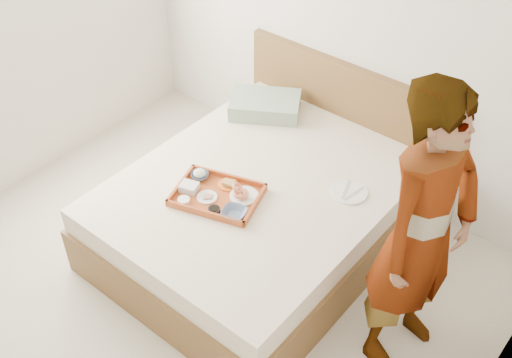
{
  "coord_description": "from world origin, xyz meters",
  "views": [
    {
      "loc": [
        1.98,
        -1.34,
        3.13
      ],
      "look_at": [
        0.14,
        0.9,
        0.65
      ],
      "focal_mm": 43.66,
      "sensor_mm": 36.0,
      "label": 1
    }
  ],
  "objects": [
    {
      "name": "tray",
      "position": [
        -0.03,
        0.72,
        0.55
      ],
      "size": [
        0.61,
        0.52,
        0.05
      ],
      "primitive_type": "cube",
      "rotation": [
        0.0,
        0.0,
        0.31
      ],
      "color": "#AB4519",
      "rests_on": "bed"
    },
    {
      "name": "plastic_tub",
      "position": [
        -0.2,
        0.65,
        0.57
      ],
      "size": [
        0.13,
        0.12,
        0.05
      ],
      "primitive_type": "cube",
      "rotation": [
        0.0,
        0.0,
        0.31
      ],
      "color": "silver",
      "rests_on": "tray"
    },
    {
      "name": "cheese_round",
      "position": [
        -0.15,
        0.55,
        0.56
      ],
      "size": [
        0.1,
        0.1,
        0.03
      ],
      "primitive_type": "cylinder",
      "rotation": [
        0.0,
        0.0,
        0.31
      ],
      "color": "white",
      "rests_on": "tray"
    },
    {
      "name": "headboard",
      "position": [
        0.09,
        1.97,
        0.47
      ],
      "size": [
        1.65,
        0.06,
        0.95
      ],
      "primitive_type": "cube",
      "color": "brown",
      "rests_on": "ground"
    },
    {
      "name": "dinner_plate",
      "position": [
        0.58,
        1.28,
        0.54
      ],
      "size": [
        0.23,
        0.23,
        0.01
      ],
      "primitive_type": "cylinder",
      "rotation": [
        0.0,
        0.0,
        0.03
      ],
      "color": "white",
      "rests_on": "bed"
    },
    {
      "name": "salad_bowl",
      "position": [
        -0.23,
        0.78,
        0.56
      ],
      "size": [
        0.14,
        0.14,
        0.04
      ],
      "primitive_type": "imported",
      "rotation": [
        0.0,
        0.0,
        0.31
      ],
      "color": "navy",
      "rests_on": "tray"
    },
    {
      "name": "sauce_dish",
      "position": [
        0.06,
        0.6,
        0.56
      ],
      "size": [
        0.1,
        0.1,
        0.03
      ],
      "primitive_type": "cylinder",
      "rotation": [
        0.0,
        0.0,
        0.31
      ],
      "color": "black",
      "rests_on": "tray"
    },
    {
      "name": "prawn_plate",
      "position": [
        0.11,
        0.82,
        0.55
      ],
      "size": [
        0.23,
        0.23,
        0.01
      ],
      "primitive_type": "cylinder",
      "rotation": [
        0.0,
        0.0,
        0.31
      ],
      "color": "white",
      "rests_on": "tray"
    },
    {
      "name": "pillow",
      "position": [
        -0.38,
        1.64,
        0.59
      ],
      "size": [
        0.6,
        0.55,
        0.12
      ],
      "primitive_type": "cube",
      "rotation": [
        0.0,
        0.0,
        0.54
      ],
      "color": "#97B399",
      "rests_on": "bed"
    },
    {
      "name": "person",
      "position": [
        1.23,
        0.88,
        0.89
      ],
      "size": [
        0.54,
        0.71,
        1.78
      ],
      "primitive_type": "imported",
      "rotation": [
        0.0,
        0.0,
        1.39
      ],
      "color": "white",
      "rests_on": "ground"
    },
    {
      "name": "meat_plate",
      "position": [
        -0.06,
        0.67,
        0.55
      ],
      "size": [
        0.16,
        0.16,
        0.01
      ],
      "primitive_type": "cylinder",
      "rotation": [
        0.0,
        0.0,
        0.31
      ],
      "color": "white",
      "rests_on": "tray"
    },
    {
      "name": "bread_plate",
      "position": [
        -0.04,
        0.84,
        0.55
      ],
      "size": [
        0.16,
        0.16,
        0.01
      ],
      "primitive_type": "cylinder",
      "rotation": [
        0.0,
        0.0,
        0.31
      ],
      "color": "orange",
      "rests_on": "tray"
    },
    {
      "name": "navy_bowl_big",
      "position": [
        0.17,
        0.65,
        0.56
      ],
      "size": [
        0.19,
        0.19,
        0.04
      ],
      "primitive_type": "imported",
      "rotation": [
        0.0,
        0.0,
        0.31
      ],
      "color": "navy",
      "rests_on": "tray"
    },
    {
      "name": "wall_back",
      "position": [
        0.0,
        2.0,
        1.3
      ],
      "size": [
        3.5,
        0.01,
        2.6
      ],
      "primitive_type": "cube",
      "color": "silver",
      "rests_on": "ground"
    },
    {
      "name": "ground",
      "position": [
        0.0,
        0.0,
        0.0
      ],
      "size": [
        3.5,
        4.0,
        0.01
      ],
      "primitive_type": "cube",
      "color": "beige",
      "rests_on": "ground"
    },
    {
      "name": "bed",
      "position": [
        0.09,
        1.0,
        0.27
      ],
      "size": [
        1.65,
        2.0,
        0.53
      ],
      "primitive_type": "cube",
      "color": "brown",
      "rests_on": "ground"
    }
  ]
}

